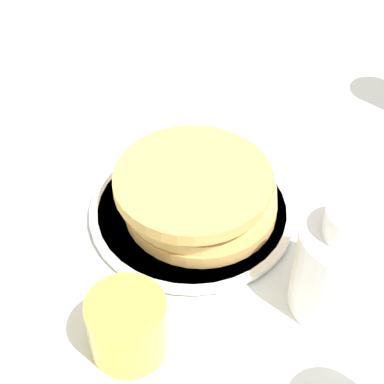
{
  "coord_description": "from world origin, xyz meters",
  "views": [
    {
      "loc": [
        -0.48,
        0.23,
        0.58
      ],
      "look_at": [
        0.02,
        0.01,
        0.04
      ],
      "focal_mm": 60.0,
      "sensor_mm": 36.0,
      "label": 1
    }
  ],
  "objects_px": {
    "juice_glass": "(128,326)",
    "cream_jug": "(340,266)",
    "pancake_stack": "(196,191)",
    "plate": "(192,211)"
  },
  "relations": [
    {
      "from": "plate",
      "to": "pancake_stack",
      "type": "bearing_deg",
      "value": -119.41
    },
    {
      "from": "pancake_stack",
      "to": "cream_jug",
      "type": "relative_size",
      "value": 1.39
    },
    {
      "from": "pancake_stack",
      "to": "cream_jug",
      "type": "xyz_separation_m",
      "value": [
        -0.18,
        -0.08,
        0.02
      ]
    },
    {
      "from": "juice_glass",
      "to": "plate",
      "type": "bearing_deg",
      "value": -42.79
    },
    {
      "from": "juice_glass",
      "to": "cream_jug",
      "type": "height_order",
      "value": "cream_jug"
    },
    {
      "from": "plate",
      "to": "juice_glass",
      "type": "relative_size",
      "value": 3.14
    },
    {
      "from": "pancake_stack",
      "to": "cream_jug",
      "type": "bearing_deg",
      "value": -154.91
    },
    {
      "from": "juice_glass",
      "to": "cream_jug",
      "type": "distance_m",
      "value": 0.23
    },
    {
      "from": "pancake_stack",
      "to": "cream_jug",
      "type": "height_order",
      "value": "cream_jug"
    },
    {
      "from": "pancake_stack",
      "to": "juice_glass",
      "type": "bearing_deg",
      "value": 135.72
    }
  ]
}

